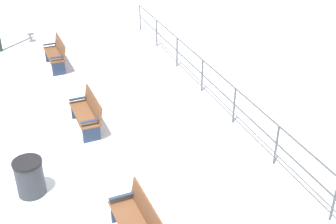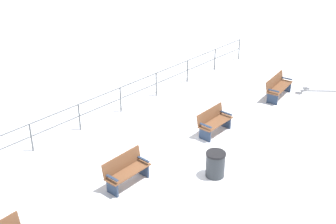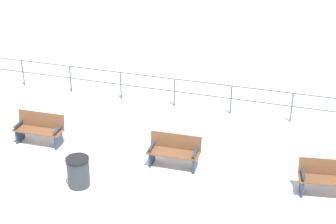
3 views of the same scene
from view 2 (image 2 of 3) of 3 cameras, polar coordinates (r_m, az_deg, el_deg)
ground_plane at (r=14.40m, az=1.31°, el=-5.65°), size 80.00×80.00×0.00m
bench_second at (r=13.10m, az=-5.15°, el=-7.09°), size 0.57×1.43×0.87m
bench_third at (r=15.61m, az=5.62°, el=-1.16°), size 0.60×1.38×0.84m
bench_fourth at (r=18.59m, az=13.29°, el=3.06°), size 0.77×1.65×0.84m
waterfront_railing at (r=16.40m, az=-8.25°, el=1.03°), size 0.05×16.82×0.98m
trash_bin at (r=13.47m, az=5.80°, el=-6.36°), size 0.57×0.57×0.77m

